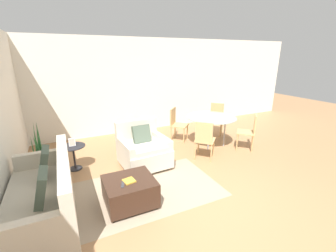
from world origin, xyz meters
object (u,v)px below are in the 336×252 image
picture_frame (72,142)px  dining_chair_near_right (250,129)px  dining_chair_near_left (204,138)px  couch (45,201)px  armchair (143,150)px  ottoman (130,191)px  potted_plant (41,162)px  tv_remote_primary (123,184)px  dining_chair_far_right (216,117)px  dining_table (212,120)px  side_table (74,153)px  dining_chair_far_left (176,122)px  book_stack (129,181)px

picture_frame → dining_chair_near_right: 4.07m
dining_chair_near_left → couch: bearing=-167.6°
dining_chair_near_right → armchair: bearing=173.3°
ottoman → couch: bearing=172.9°
potted_plant → tv_remote_primary: bearing=-55.9°
potted_plant → picture_frame: potted_plant is taller
tv_remote_primary → dining_chair_far_right: dining_chair_far_right is taller
couch → dining_chair_near_left: 3.21m
armchair → dining_table: (1.99, 0.36, 0.32)m
dining_chair_far_right → armchair: bearing=-158.9°
ottoman → picture_frame: bearing=113.6°
dining_chair_near_right → dining_chair_far_right: bearing=90.0°
side_table → dining_chair_far_left: bearing=12.1°
book_stack → dining_chair_near_right: bearing=14.8°
dining_chair_near_left → book_stack: bearing=-156.1°
couch → dining_chair_far_right: (4.47, 2.03, 0.19)m
ottoman → dining_chair_near_left: 2.15m
potted_plant → picture_frame: (0.60, -0.04, 0.34)m
side_table → picture_frame: picture_frame is taller
tv_remote_primary → dining_chair_near_left: 2.28m
dining_chair_far_right → dining_chair_near_right: bearing=-90.0°
couch → potted_plant: 1.51m
dining_table → dining_chair_near_right: size_ratio=1.39×
tv_remote_primary → side_table: 1.79m
dining_table → dining_chair_far_right: (0.67, 0.67, -0.16)m
tv_remote_primary → dining_chair_far_right: (3.42, 2.26, 0.08)m
dining_chair_near_left → dining_chair_far_right: same height
armchair → ottoman: (-0.64, -1.15, -0.12)m
armchair → tv_remote_primary: 1.45m
picture_frame → dining_chair_near_left: dining_chair_near_left is taller
picture_frame → dining_chair_near_left: 2.77m
ottoman → dining_chair_near_right: size_ratio=0.84×
ottoman → tv_remote_primary: 0.25m
armchair → dining_chair_near_left: size_ratio=1.09×
couch → dining_chair_near_right: bearing=8.7°
tv_remote_primary → dining_table: (2.75, 1.59, 0.24)m
book_stack → dining_chair_far_left: bearing=48.3°
couch → potted_plant: size_ratio=1.79×
couch → armchair: 2.07m
dining_table → dining_chair_far_left: size_ratio=1.39×
book_stack → dining_chair_far_right: size_ratio=0.22×
couch → dining_chair_far_right: size_ratio=2.14×
tv_remote_primary → dining_chair_near_left: bearing=24.0°
dining_chair_near_right → dining_chair_far_left: same height
dining_chair_near_right → ottoman: bearing=-165.8°
side_table → picture_frame: 0.23m
dining_chair_far_left → dining_chair_near_right: bearing=-45.0°
picture_frame → dining_chair_far_left: dining_chair_far_left is taller
armchair → side_table: (-1.34, 0.46, 0.01)m
dining_chair_near_left → picture_frame: bearing=163.9°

